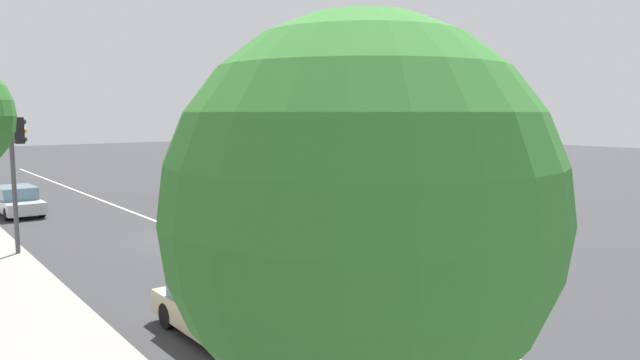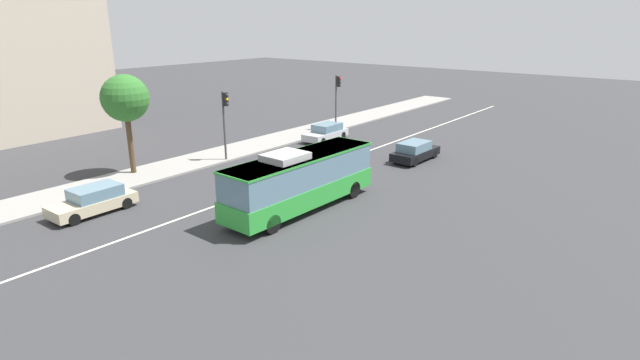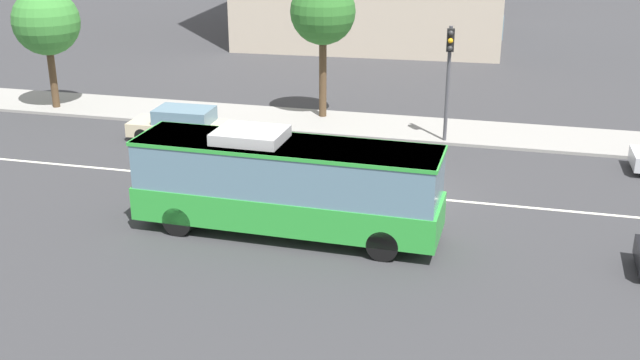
{
  "view_description": "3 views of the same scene",
  "coord_description": "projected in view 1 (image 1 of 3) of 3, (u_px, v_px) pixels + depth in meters",
  "views": [
    {
      "loc": [
        -22.4,
        10.6,
        5.29
      ],
      "look_at": [
        -2.33,
        -4.79,
        2.35
      ],
      "focal_mm": 32.51,
      "sensor_mm": 36.0,
      "label": 1
    },
    {
      "loc": [
        -22.91,
        -21.14,
        10.1
      ],
      "look_at": [
        -2.89,
        -5.29,
        1.88
      ],
      "focal_mm": 28.02,
      "sensor_mm": 36.0,
      "label": 2
    },
    {
      "loc": [
        3.56,
        -26.37,
        10.72
      ],
      "look_at": [
        -2.09,
        -3.86,
        1.86
      ],
      "focal_mm": 43.34,
      "sensor_mm": 36.0,
      "label": 3
    }
  ],
  "objects": [
    {
      "name": "traffic_light_mid_block",
      "position": [
        17.0,
        160.0,
        21.06
      ],
      "size": [
        0.34,
        0.62,
        5.2
      ],
      "rotation": [
        0.0,
        0.0,
        -1.48
      ],
      "color": "#47474C",
      "rests_on": "ground_plane"
    },
    {
      "name": "street_tree_kerbside_centre",
      "position": [
        361.0,
        216.0,
        4.79
      ],
      "size": [
        3.29,
        3.29,
        6.12
      ],
      "color": "#4C3823",
      "rests_on": "ground_plane"
    },
    {
      "name": "sedan_silver",
      "position": [
        18.0,
        201.0,
        30.19
      ],
      "size": [
        4.53,
        1.89,
        1.46
      ],
      "rotation": [
        0.0,
        0.0,
        3.16
      ],
      "color": "#B7BABF",
      "rests_on": "ground_plane"
    },
    {
      "name": "lane_centre_line",
      "position": [
        198.0,
        237.0,
        24.68
      ],
      "size": [
        76.0,
        0.16,
        0.01
      ],
      "primitive_type": "cube",
      "color": "silver",
      "rests_on": "ground_plane"
    },
    {
      "name": "sedan_black",
      "position": [
        191.0,
        189.0,
        34.92
      ],
      "size": [
        4.54,
        1.91,
        1.46
      ],
      "rotation": [
        0.0,
        0.0,
        -0.02
      ],
      "color": "black",
      "rests_on": "ground_plane"
    },
    {
      "name": "transit_bus",
      "position": [
        320.0,
        195.0,
        24.49
      ],
      "size": [
        10.06,
        2.75,
        3.46
      ],
      "rotation": [
        0.0,
        0.0,
        -0.03
      ],
      "color": "green",
      "rests_on": "ground_plane"
    },
    {
      "name": "ground_plane",
      "position": [
        198.0,
        237.0,
        24.68
      ],
      "size": [
        160.0,
        160.0,
        0.0
      ],
      "primitive_type": "plane",
      "color": "#333335"
    },
    {
      "name": "sedan_beige",
      "position": [
        224.0,
        308.0,
        13.63
      ],
      "size": [
        4.53,
        1.89,
        1.46
      ],
      "rotation": [
        0.0,
        0.0,
        3.16
      ],
      "color": "#C6B793",
      "rests_on": "ground_plane"
    }
  ]
}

